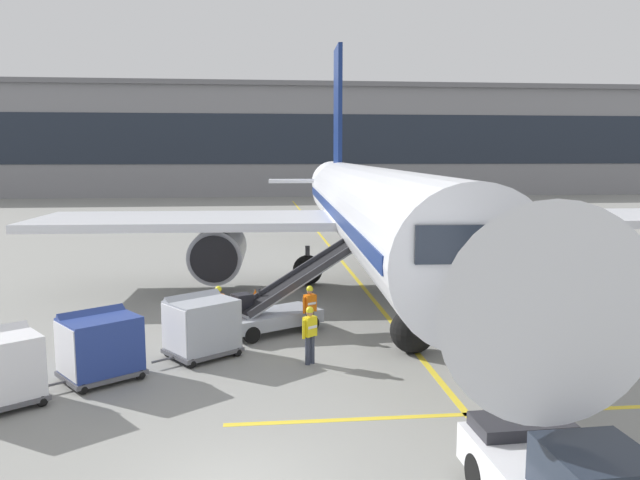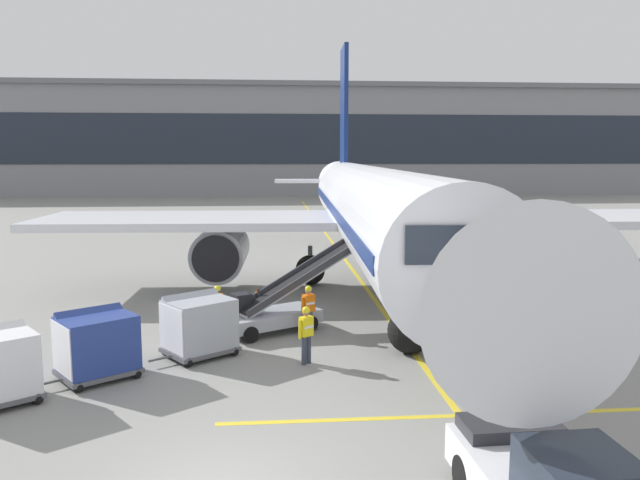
% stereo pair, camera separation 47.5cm
% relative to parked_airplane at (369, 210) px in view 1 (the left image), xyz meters
% --- Properties ---
extents(parked_airplane, '(30.23, 39.87, 13.50)m').
position_rel_parked_airplane_xyz_m(parked_airplane, '(0.00, 0.00, 0.00)').
color(parked_airplane, silver).
rests_on(parked_airplane, ground).
extents(belt_loader, '(5.24, 3.71, 2.99)m').
position_rel_parked_airplane_xyz_m(belt_loader, '(-4.50, -6.82, -2.78)').
color(belt_loader, '#A3A8B2').
rests_on(belt_loader, ground).
extents(baggage_cart_lead, '(2.67, 2.47, 1.91)m').
position_rel_parked_airplane_xyz_m(baggage_cart_lead, '(-6.92, -9.40, -2.64)').
color(baggage_cart_lead, '#515156').
rests_on(baggage_cart_lead, ground).
extents(baggage_cart_second, '(2.67, 2.47, 1.91)m').
position_rel_parked_airplane_xyz_m(baggage_cart_second, '(-9.52, -11.15, -2.64)').
color(baggage_cart_second, '#515156').
rests_on(baggage_cart_second, ground).
extents(ground_crew_by_loader, '(0.47, 0.42, 1.74)m').
position_rel_parked_airplane_xyz_m(ground_crew_by_loader, '(-3.67, -10.45, -2.64)').
color(ground_crew_by_loader, '#333847').
rests_on(ground_crew_by_loader, ground).
extents(ground_crew_by_carts, '(0.40, 0.50, 1.74)m').
position_rel_parked_airplane_xyz_m(ground_crew_by_carts, '(-6.50, -7.24, -2.64)').
color(ground_crew_by_carts, '#514C42').
rests_on(ground_crew_by_carts, ground).
extents(ground_crew_marshaller, '(0.50, 0.40, 1.74)m').
position_rel_parked_airplane_xyz_m(ground_crew_marshaller, '(-3.41, -7.54, -2.64)').
color(ground_crew_marshaller, '#514C42').
rests_on(ground_crew_marshaller, ground).
extents(safety_cone_engine_keepout, '(0.53, 0.53, 0.60)m').
position_rel_parked_airplane_xyz_m(safety_cone_engine_keepout, '(-6.13, -3.24, -3.35)').
color(safety_cone_engine_keepout, black).
rests_on(safety_cone_engine_keepout, ground).
extents(safety_cone_wingtip, '(0.67, 0.67, 0.75)m').
position_rel_parked_airplane_xyz_m(safety_cone_wingtip, '(-5.70, -4.13, -3.28)').
color(safety_cone_wingtip, black).
rests_on(safety_cone_wingtip, ground).
extents(safety_cone_nose_mark, '(0.64, 0.64, 0.73)m').
position_rel_parked_airplane_xyz_m(safety_cone_nose_mark, '(-5.26, -3.15, -3.29)').
color(safety_cone_nose_mark, black).
rests_on(safety_cone_nose_mark, ground).
extents(apron_guidance_line_lead_in, '(0.20, 110.00, 0.01)m').
position_rel_parked_airplane_xyz_m(apron_guidance_line_lead_in, '(-0.24, -0.70, -3.64)').
color(apron_guidance_line_lead_in, yellow).
rests_on(apron_guidance_line_lead_in, ground).
extents(apron_guidance_line_stop_bar, '(12.00, 0.20, 0.01)m').
position_rel_parked_airplane_xyz_m(apron_guidance_line_stop_bar, '(-0.03, -14.47, -3.64)').
color(apron_guidance_line_stop_bar, yellow).
rests_on(apron_guidance_line_stop_bar, ground).
extents(terminal_building, '(118.97, 20.28, 16.51)m').
position_rel_parked_airplane_xyz_m(terminal_building, '(-3.28, 72.43, 4.56)').
color(terminal_building, gray).
rests_on(terminal_building, ground).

